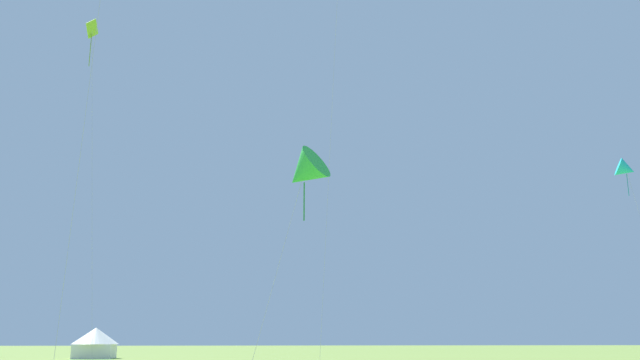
{
  "coord_description": "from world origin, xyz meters",
  "views": [
    {
      "loc": [
        -3.92,
        -3.29,
        1.75
      ],
      "look_at": [
        0.0,
        32.0,
        10.21
      ],
      "focal_mm": 37.62,
      "sensor_mm": 36.0,
      "label": 1
    }
  ],
  "objects_px": {
    "kite_green_delta": "(304,172)",
    "kite_cyan_delta": "(626,169)",
    "kite_lime_diamond": "(92,42)",
    "festival_tent_right": "(95,341)"
  },
  "relations": [
    {
      "from": "kite_green_delta",
      "to": "kite_lime_diamond",
      "type": "height_order",
      "value": "kite_lime_diamond"
    },
    {
      "from": "kite_cyan_delta",
      "to": "kite_green_delta",
      "type": "height_order",
      "value": "kite_cyan_delta"
    },
    {
      "from": "kite_cyan_delta",
      "to": "festival_tent_right",
      "type": "height_order",
      "value": "kite_cyan_delta"
    },
    {
      "from": "kite_green_delta",
      "to": "kite_cyan_delta",
      "type": "bearing_deg",
      "value": 30.36
    },
    {
      "from": "kite_cyan_delta",
      "to": "kite_lime_diamond",
      "type": "distance_m",
      "value": 40.26
    },
    {
      "from": "kite_green_delta",
      "to": "festival_tent_right",
      "type": "bearing_deg",
      "value": 114.28
    },
    {
      "from": "kite_cyan_delta",
      "to": "kite_lime_diamond",
      "type": "bearing_deg",
      "value": 177.55
    },
    {
      "from": "kite_green_delta",
      "to": "kite_lime_diamond",
      "type": "relative_size",
      "value": 0.43
    },
    {
      "from": "kite_lime_diamond",
      "to": "festival_tent_right",
      "type": "relative_size",
      "value": 5.66
    },
    {
      "from": "kite_lime_diamond",
      "to": "kite_cyan_delta",
      "type": "bearing_deg",
      "value": -2.45
    }
  ]
}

